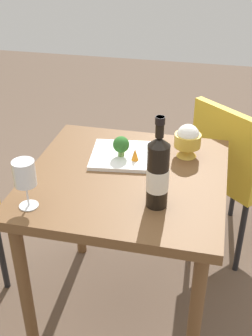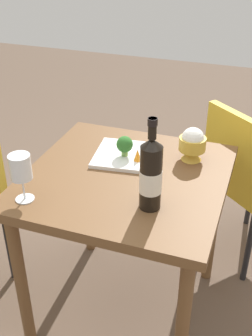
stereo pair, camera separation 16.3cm
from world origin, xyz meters
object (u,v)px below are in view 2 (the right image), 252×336
chair_near_window (244,173)px  broccoli_floret (125,145)px  carrot_garnish_left (138,155)px  serving_plate (126,155)px  wine_glass (21,168)px  rice_bowl (192,143)px  wine_bottle (151,174)px

chair_near_window → broccoli_floret: chair_near_window is taller
chair_near_window → carrot_garnish_left: size_ratio=16.46×
serving_plate → broccoli_floret: size_ratio=3.26×
wine_glass → rice_bowl: wine_glass is taller
chair_near_window → wine_glass: bearing=-90.0°
wine_bottle → broccoli_floret: size_ratio=3.90×
rice_bowl → serving_plate: 0.28m
rice_bowl → serving_plate: (0.26, 0.07, -0.07)m
carrot_garnish_left → wine_glass: bearing=51.2°
broccoli_floret → rice_bowl: bearing=-161.3°
wine_bottle → carrot_garnish_left: 0.31m
rice_bowl → wine_bottle: bearing=80.1°
wine_glass → serving_plate: (-0.23, -0.41, -0.12)m
chair_near_window → wine_glass: wine_glass is taller
broccoli_floret → carrot_garnish_left: 0.07m
serving_plate → wine_bottle: bearing=122.9°
rice_bowl → chair_near_window: bearing=-122.9°
rice_bowl → broccoli_floret: rice_bowl is taller
wine_bottle → rice_bowl: wine_bottle is taller
wine_bottle → wine_glass: wine_bottle is taller
wine_bottle → broccoli_floret: bearing=-55.9°
wine_glass → serving_plate: size_ratio=0.64×
serving_plate → broccoli_floret: bearing=96.7°
wine_glass → broccoli_floret: 0.46m
chair_near_window → broccoli_floret: 0.68m
wine_glass → wine_bottle: bearing=-166.1°
broccoli_floret → serving_plate: bearing=-83.3°
chair_near_window → serving_plate: size_ratio=3.04×
rice_bowl → carrot_garnish_left: bearing=29.3°
wine_bottle → wine_glass: 0.44m
rice_bowl → serving_plate: size_ratio=0.51×
chair_near_window → wine_bottle: 0.83m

